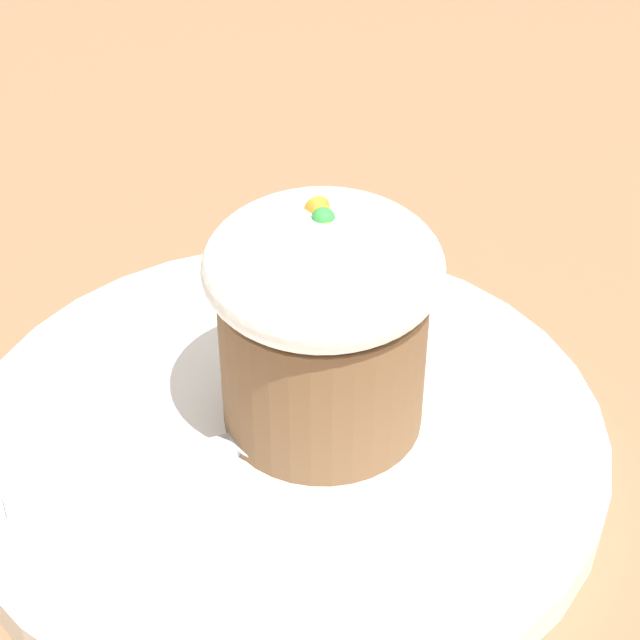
{
  "coord_description": "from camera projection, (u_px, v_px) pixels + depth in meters",
  "views": [
    {
      "loc": [
        0.3,
        -0.07,
        0.3
      ],
      "look_at": [
        -0.0,
        0.02,
        0.06
      ],
      "focal_mm": 60.0,
      "sensor_mm": 36.0,
      "label": 1
    }
  ],
  "objects": [
    {
      "name": "carrot_cake",
      "position": [
        320.0,
        310.0,
        0.4
      ],
      "size": [
        0.09,
        0.09,
        0.1
      ],
      "color": "brown",
      "rests_on": "dessert_plate"
    },
    {
      "name": "ground_plane",
      "position": [
        284.0,
        451.0,
        0.43
      ],
      "size": [
        4.0,
        4.0,
        0.0
      ],
      "primitive_type": "plane",
      "color": "#846042"
    },
    {
      "name": "dessert_plate",
      "position": [
        284.0,
        437.0,
        0.42
      ],
      "size": [
        0.25,
        0.25,
        0.02
      ],
      "color": "white",
      "rests_on": "ground_plane"
    },
    {
      "name": "spoon",
      "position": [
        257.0,
        436.0,
        0.41
      ],
      "size": [
        0.04,
        0.14,
        0.01
      ],
      "color": "#B7B7BC",
      "rests_on": "dessert_plate"
    }
  ]
}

